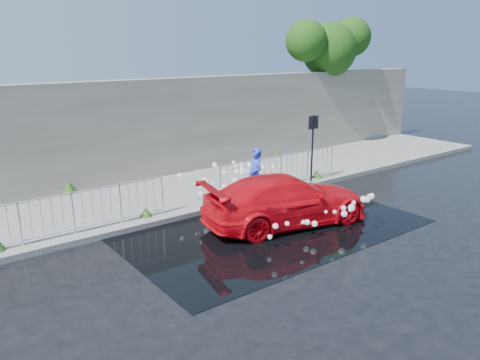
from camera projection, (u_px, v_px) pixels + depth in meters
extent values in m
plane|color=black|center=(281.00, 243.00, 11.67)|extent=(90.00, 90.00, 0.00)
cube|color=slate|center=(180.00, 192.00, 15.48)|extent=(30.00, 4.00, 0.15)
cube|color=slate|center=(213.00, 208.00, 13.95)|extent=(30.00, 0.25, 0.16)
cube|color=slate|center=(147.00, 129.00, 16.68)|extent=(30.00, 0.60, 3.50)
cube|color=black|center=(270.00, 226.00, 12.73)|extent=(8.00, 5.00, 0.01)
cylinder|color=black|center=(312.00, 151.00, 16.15)|extent=(0.06, 0.06, 2.50)
cube|color=black|center=(313.00, 122.00, 15.88)|extent=(0.45, 0.04, 0.45)
cylinder|color=#332114|center=(322.00, 94.00, 23.09)|extent=(0.36, 0.36, 5.00)
sphere|color=#173A0D|center=(329.00, 50.00, 21.62)|extent=(2.53, 2.53, 2.53)
sphere|color=#173A0D|center=(351.00, 37.00, 22.32)|extent=(1.88, 1.88, 1.88)
sphere|color=#173A0D|center=(306.00, 41.00, 20.63)|extent=(1.84, 1.84, 1.84)
cylinder|color=silver|center=(162.00, 195.00, 13.18)|extent=(0.05, 0.05, 1.10)
cylinder|color=silver|center=(71.00, 193.00, 11.58)|extent=(5.00, 0.04, 0.04)
cylinder|color=silver|center=(75.00, 229.00, 11.84)|extent=(5.00, 0.04, 0.04)
cylinder|color=silver|center=(220.00, 183.00, 14.34)|extent=(0.05, 0.05, 1.10)
cylinder|color=silver|center=(331.00, 160.00, 17.24)|extent=(0.05, 0.05, 1.10)
cylinder|color=silver|center=(281.00, 155.00, 15.65)|extent=(5.00, 0.04, 0.04)
cylinder|color=silver|center=(281.00, 183.00, 15.91)|extent=(5.00, 0.04, 0.04)
cone|color=#265516|center=(146.00, 212.00, 13.04)|extent=(0.36, 0.36, 0.26)
cone|color=#265516|center=(238.00, 189.00, 14.88)|extent=(0.44, 0.44, 0.41)
cone|color=#265516|center=(317.00, 174.00, 16.99)|extent=(0.38, 0.38, 0.28)
cone|color=#265516|center=(69.00, 187.00, 15.12)|extent=(0.42, 0.42, 0.42)
cone|color=#265516|center=(277.00, 153.00, 20.37)|extent=(0.34, 0.34, 0.28)
sphere|color=white|center=(262.00, 183.00, 14.38)|extent=(0.10, 0.10, 0.10)
sphere|color=white|center=(224.00, 173.00, 14.67)|extent=(0.12, 0.12, 0.12)
sphere|color=white|center=(235.00, 172.00, 14.92)|extent=(0.08, 0.08, 0.08)
sphere|color=white|center=(234.00, 166.00, 15.03)|extent=(0.11, 0.11, 0.11)
sphere|color=white|center=(237.00, 171.00, 14.91)|extent=(0.13, 0.13, 0.13)
sphere|color=white|center=(219.00, 215.00, 12.78)|extent=(0.12, 0.12, 0.12)
sphere|color=white|center=(282.00, 201.00, 14.17)|extent=(0.18, 0.18, 0.18)
sphere|color=white|center=(234.00, 217.00, 12.86)|extent=(0.18, 0.18, 0.18)
sphere|color=white|center=(238.00, 191.00, 13.78)|extent=(0.14, 0.14, 0.14)
sphere|color=white|center=(263.00, 167.00, 15.25)|extent=(0.14, 0.14, 0.14)
sphere|color=white|center=(264.00, 178.00, 14.54)|extent=(0.12, 0.12, 0.12)
sphere|color=white|center=(180.00, 175.00, 13.93)|extent=(0.13, 0.13, 0.13)
sphere|color=white|center=(201.00, 194.00, 13.13)|extent=(0.13, 0.13, 0.13)
sphere|color=white|center=(255.00, 188.00, 14.35)|extent=(0.07, 0.07, 0.07)
sphere|color=white|center=(213.00, 183.00, 14.10)|extent=(0.10, 0.10, 0.10)
sphere|color=white|center=(237.00, 165.00, 15.01)|extent=(0.09, 0.09, 0.09)
sphere|color=white|center=(273.00, 166.00, 15.68)|extent=(0.13, 0.13, 0.13)
sphere|color=white|center=(243.00, 198.00, 13.67)|extent=(0.15, 0.15, 0.15)
sphere|color=white|center=(230.00, 203.00, 13.45)|extent=(0.17, 0.17, 0.17)
sphere|color=white|center=(241.00, 164.00, 15.36)|extent=(0.18, 0.18, 0.18)
sphere|color=white|center=(221.00, 190.00, 13.63)|extent=(0.12, 0.12, 0.12)
sphere|color=white|center=(242.00, 173.00, 14.90)|extent=(0.15, 0.15, 0.15)
sphere|color=white|center=(205.00, 181.00, 14.12)|extent=(0.17, 0.17, 0.17)
sphere|color=white|center=(249.00, 164.00, 15.71)|extent=(0.15, 0.15, 0.15)
sphere|color=white|center=(268.00, 171.00, 15.34)|extent=(0.08, 0.08, 0.08)
sphere|color=white|center=(235.00, 206.00, 13.21)|extent=(0.18, 0.18, 0.18)
sphere|color=white|center=(235.00, 180.00, 14.30)|extent=(0.18, 0.18, 0.18)
sphere|color=white|center=(255.00, 168.00, 15.23)|extent=(0.18, 0.18, 0.18)
sphere|color=white|center=(241.00, 182.00, 14.33)|extent=(0.14, 0.14, 0.14)
sphere|color=white|center=(212.00, 195.00, 13.35)|extent=(0.09, 0.09, 0.09)
sphere|color=white|center=(246.00, 171.00, 14.89)|extent=(0.14, 0.14, 0.14)
sphere|color=white|center=(198.00, 171.00, 14.43)|extent=(0.06, 0.06, 0.06)
sphere|color=white|center=(234.00, 207.00, 13.38)|extent=(0.07, 0.07, 0.07)
sphere|color=white|center=(223.00, 218.00, 12.60)|extent=(0.10, 0.10, 0.10)
sphere|color=white|center=(234.00, 162.00, 15.32)|extent=(0.13, 0.13, 0.13)
sphere|color=white|center=(275.00, 172.00, 15.20)|extent=(0.13, 0.13, 0.13)
sphere|color=white|center=(278.00, 174.00, 15.48)|extent=(0.10, 0.10, 0.10)
sphere|color=white|center=(239.00, 198.00, 13.72)|extent=(0.17, 0.17, 0.17)
sphere|color=white|center=(225.00, 204.00, 13.27)|extent=(0.15, 0.15, 0.15)
sphere|color=white|center=(224.00, 187.00, 13.95)|extent=(0.16, 0.16, 0.16)
sphere|color=white|center=(273.00, 201.00, 13.91)|extent=(0.09, 0.09, 0.09)
sphere|color=white|center=(249.00, 165.00, 15.39)|extent=(0.12, 0.12, 0.12)
sphere|color=white|center=(257.00, 167.00, 15.27)|extent=(0.16, 0.16, 0.16)
sphere|color=white|center=(195.00, 184.00, 13.83)|extent=(0.09, 0.09, 0.09)
sphere|color=white|center=(242.00, 169.00, 15.08)|extent=(0.15, 0.15, 0.15)
sphere|color=white|center=(215.00, 165.00, 15.14)|extent=(0.17, 0.17, 0.17)
sphere|color=white|center=(302.00, 223.00, 10.48)|extent=(0.07, 0.07, 0.07)
sphere|color=white|center=(287.00, 223.00, 10.97)|extent=(0.11, 0.11, 0.11)
sphere|color=white|center=(344.00, 214.00, 12.13)|extent=(0.17, 0.17, 0.17)
sphere|color=white|center=(308.00, 222.00, 11.15)|extent=(0.08, 0.08, 0.08)
sphere|color=white|center=(372.00, 196.00, 12.24)|extent=(0.16, 0.16, 0.16)
sphere|color=white|center=(364.00, 199.00, 11.87)|extent=(0.17, 0.17, 0.17)
sphere|color=white|center=(350.00, 210.00, 11.10)|extent=(0.09, 0.09, 0.09)
sphere|color=white|center=(307.00, 222.00, 11.97)|extent=(0.15, 0.15, 0.15)
sphere|color=white|center=(344.00, 208.00, 12.31)|extent=(0.14, 0.14, 0.14)
sphere|color=white|center=(369.00, 196.00, 12.49)|extent=(0.11, 0.11, 0.11)
sphere|color=white|center=(275.00, 226.00, 11.01)|extent=(0.14, 0.14, 0.14)
sphere|color=white|center=(298.00, 224.00, 12.11)|extent=(0.09, 0.09, 0.09)
sphere|color=white|center=(354.00, 203.00, 12.18)|extent=(0.12, 0.12, 0.12)
sphere|color=white|center=(366.00, 200.00, 11.98)|extent=(0.10, 0.10, 0.10)
sphere|color=white|center=(270.00, 237.00, 11.24)|extent=(0.12, 0.12, 0.12)
sphere|color=white|center=(367.00, 200.00, 12.76)|extent=(0.16, 0.16, 0.16)
sphere|color=white|center=(326.00, 212.00, 11.05)|extent=(0.08, 0.08, 0.08)
sphere|color=white|center=(304.00, 222.00, 11.52)|extent=(0.10, 0.10, 0.10)
sphere|color=white|center=(352.00, 208.00, 11.57)|extent=(0.18, 0.18, 0.18)
sphere|color=white|center=(335.00, 212.00, 11.87)|extent=(0.10, 0.10, 0.10)
sphere|color=white|center=(315.00, 224.00, 11.85)|extent=(0.16, 0.16, 0.16)
imported|color=red|center=(286.00, 200.00, 12.78)|extent=(4.99, 2.79, 1.37)
imported|color=blue|center=(256.00, 175.00, 14.68)|extent=(0.53, 0.69, 1.69)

